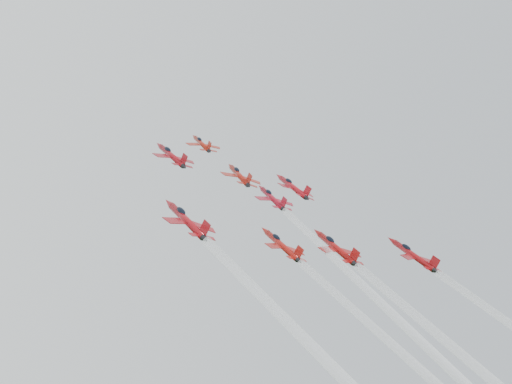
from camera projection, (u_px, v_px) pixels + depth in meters
jet_lead at (201, 143)px, 139.21m from camera, size 9.03×11.04×8.62m
jet_row2_left at (171, 155)px, 118.06m from camera, size 9.78×11.96×9.34m
jet_row2_center at (239, 175)px, 124.34m from camera, size 9.82×12.00×9.37m
jet_row2_right at (292, 186)px, 133.55m from camera, size 10.59×12.95×10.11m
jet_center at (424, 327)px, 82.98m from camera, size 9.12×79.44×61.50m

